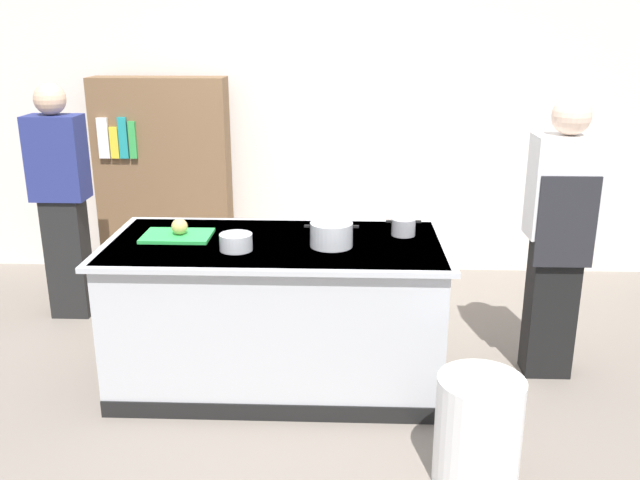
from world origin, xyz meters
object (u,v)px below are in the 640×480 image
stock_pot (331,234)px  trash_bin (478,431)px  sauce_pan (403,227)px  person_guest (61,197)px  mixing_bowl (236,242)px  onion (180,227)px  person_chef (559,234)px  bookshelf (164,180)px

stock_pot → trash_bin: 1.32m
stock_pot → sauce_pan: stock_pot is taller
person_guest → sauce_pan: bearing=55.9°
stock_pot → mixing_bowl: size_ratio=1.67×
stock_pot → person_guest: 2.22m
stock_pot → mixing_bowl: (-0.53, -0.09, -0.02)m
stock_pot → person_guest: (-1.97, 1.02, -0.06)m
trash_bin → stock_pot: bearing=129.5°
onion → mixing_bowl: bearing=-30.5°
sauce_pan → person_guest: (-2.40, 0.79, -0.04)m
stock_pot → person_chef: (1.35, 0.24, -0.05)m
mixing_bowl → bookshelf: bookshelf is taller
person_chef → person_guest: (-3.32, 0.78, -0.00)m
sauce_pan → person_guest: 2.52m
stock_pot → person_chef: size_ratio=0.18×
onion → stock_pot: (0.90, -0.13, 0.00)m
stock_pot → trash_bin: stock_pot is taller
mixing_bowl → person_guest: bearing=142.4°
stock_pot → sauce_pan: 0.48m
onion → sauce_pan: 1.32m
stock_pot → onion: bearing=172.0°
onion → stock_pot: size_ratio=0.31×
stock_pot → mixing_bowl: stock_pot is taller
mixing_bowl → trash_bin: mixing_bowl is taller
stock_pot → trash_bin: size_ratio=0.56×
onion → stock_pot: bearing=-8.0°
trash_bin → bookshelf: size_ratio=0.32×
sauce_pan → bookshelf: 2.49m
trash_bin → person_guest: 3.34m
sauce_pan → mixing_bowl: 1.01m
onion → bookshelf: 1.83m
trash_bin → mixing_bowl: bearing=148.1°
sauce_pan → person_chef: (0.92, 0.01, -0.04)m
mixing_bowl → trash_bin: (1.24, -0.77, -0.67)m
sauce_pan → onion: bearing=-175.6°
bookshelf → stock_pot: bearing=-52.2°
onion → mixing_bowl: onion is taller
trash_bin → person_chef: 1.42m
person_guest → mixing_bowl: bearing=36.7°
onion → mixing_bowl: (0.37, -0.22, -0.02)m
stock_pot → bookshelf: size_ratio=0.18×
sauce_pan → person_chef: size_ratio=0.12×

